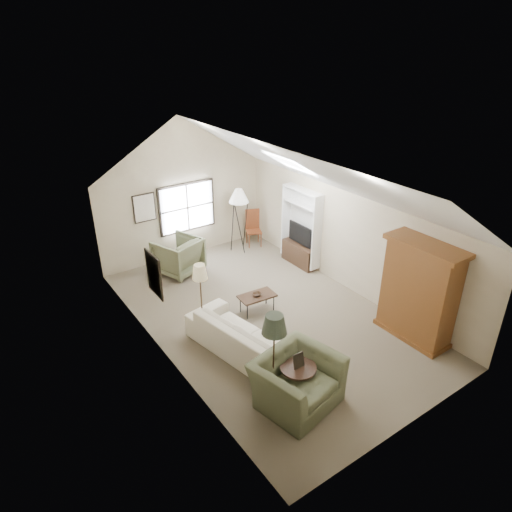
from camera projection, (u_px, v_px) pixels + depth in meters
room_shell at (267, 183)px, 9.17m from camera, size 5.01×8.01×4.00m
window at (187, 207)px, 12.91m from camera, size 1.72×0.08×1.42m
skylight at (290, 163)px, 10.48m from camera, size 0.80×1.20×0.52m
wall_art at (149, 239)px, 10.29m from camera, size 1.97×3.71×0.88m
armoire at (419, 292)px, 9.46m from camera, size 0.60×1.50×2.20m
tv_alcove at (301, 226)px, 12.46m from camera, size 0.32×1.30×2.10m
media_console at (299, 254)px, 12.83m from camera, size 0.34×1.18×0.60m
tv_panel at (300, 234)px, 12.55m from camera, size 0.05×0.90×0.55m
sofa at (244, 336)px, 9.28m from camera, size 1.49×2.75×0.76m
armchair_near at (297, 381)px, 7.99m from camera, size 1.62×1.48×0.91m
armchair_far at (178, 256)px, 12.30m from camera, size 1.37×1.39×0.99m
coffee_table at (257, 303)px, 10.69m from camera, size 0.89×0.53×0.44m
bowl at (257, 294)px, 10.58m from camera, size 0.22×0.22×0.05m
side_table at (298, 381)px, 8.18m from camera, size 0.76×0.76×0.65m
side_chair at (254, 228)px, 13.84m from camera, size 0.56×0.56×1.11m
tripod_lamp at (239, 220)px, 13.31m from camera, size 0.67×0.67×1.96m
dark_lamp at (274, 358)px, 7.86m from camera, size 0.51×0.51×1.82m
tan_lamp at (201, 297)px, 9.81m from camera, size 0.38×0.38×1.63m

